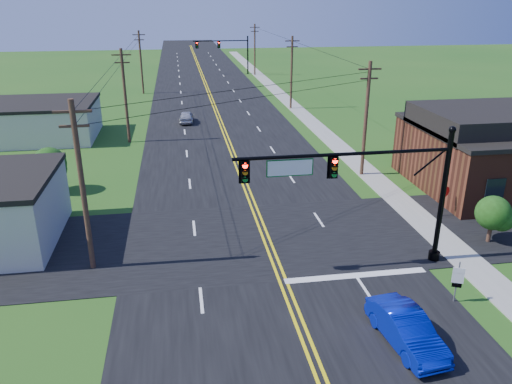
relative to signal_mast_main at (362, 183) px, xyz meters
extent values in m
plane|color=#1F4F16|center=(-4.34, -8.00, -4.75)|extent=(260.00, 260.00, 0.00)
cube|color=black|center=(-4.34, 42.00, -4.73)|extent=(16.00, 220.00, 0.04)
cube|color=black|center=(-4.34, 4.00, -4.73)|extent=(70.00, 10.00, 0.04)
cube|color=gray|center=(6.16, 32.00, -4.71)|extent=(2.00, 160.00, 0.08)
cylinder|color=black|center=(4.46, 0.00, -1.15)|extent=(0.28, 0.28, 7.20)
cylinder|color=black|center=(4.46, 0.00, -4.50)|extent=(0.60, 0.60, 0.50)
sphere|color=black|center=(4.46, 0.00, 2.55)|extent=(0.36, 0.36, 0.36)
cylinder|color=black|center=(-1.04, 0.00, 1.55)|extent=(11.00, 0.18, 0.18)
cube|color=#055D16|center=(-3.74, 0.00, 1.00)|extent=(2.30, 0.06, 0.85)
cylinder|color=black|center=(4.46, 72.00, -1.15)|extent=(0.28, 0.28, 7.20)
cylinder|color=black|center=(4.46, 72.00, -4.50)|extent=(0.60, 0.60, 0.50)
sphere|color=black|center=(4.46, 72.00, 2.55)|extent=(0.36, 0.36, 0.36)
cylinder|color=black|center=(-0.54, 72.00, 1.25)|extent=(10.00, 0.18, 0.18)
cube|color=#055D16|center=(-3.74, 72.00, 0.70)|extent=(2.30, 0.06, 0.85)
cube|color=#5A2819|center=(15.66, 10.00, -2.55)|extent=(14.00, 11.00, 4.40)
cube|color=beige|center=(-23.34, 30.00, -3.05)|extent=(12.00, 9.00, 3.40)
cube|color=black|center=(-23.34, 30.00, -1.20)|extent=(12.20, 9.20, 0.30)
cylinder|color=#3D251C|center=(-13.84, 2.00, -0.25)|extent=(0.28, 0.28, 9.00)
cube|color=#3D251C|center=(-13.84, 2.00, 3.65)|extent=(1.80, 0.12, 0.12)
cube|color=#3D251C|center=(-13.84, 2.00, 2.95)|extent=(1.40, 0.12, 0.12)
cylinder|color=#3D251C|center=(-13.84, 27.00, -0.25)|extent=(0.28, 0.28, 9.00)
cube|color=#3D251C|center=(-13.84, 27.00, 3.65)|extent=(1.80, 0.12, 0.12)
cube|color=#3D251C|center=(-13.84, 27.00, 2.95)|extent=(1.40, 0.12, 0.12)
cylinder|color=#3D251C|center=(-13.84, 54.00, -0.25)|extent=(0.28, 0.28, 9.00)
cube|color=#3D251C|center=(-13.84, 54.00, 3.65)|extent=(1.80, 0.12, 0.12)
cube|color=#3D251C|center=(-13.84, 54.00, 2.95)|extent=(1.40, 0.12, 0.12)
cylinder|color=#3D251C|center=(5.46, 14.00, -0.25)|extent=(0.28, 0.28, 9.00)
cube|color=#3D251C|center=(5.46, 14.00, 3.65)|extent=(1.80, 0.12, 0.12)
cube|color=#3D251C|center=(5.46, 14.00, 2.95)|extent=(1.40, 0.12, 0.12)
cylinder|color=#3D251C|center=(5.46, 40.00, -0.25)|extent=(0.28, 0.28, 9.00)
cube|color=#3D251C|center=(5.46, 40.00, 3.65)|extent=(1.80, 0.12, 0.12)
cube|color=#3D251C|center=(5.46, 40.00, 2.95)|extent=(1.40, 0.12, 0.12)
cylinder|color=#3D251C|center=(5.46, 70.00, -0.25)|extent=(0.28, 0.28, 9.00)
cube|color=#3D251C|center=(5.46, 70.00, 3.65)|extent=(1.80, 0.12, 0.12)
cube|color=#3D251C|center=(5.46, 70.00, 2.95)|extent=(1.40, 0.12, 0.12)
cylinder|color=#3D251C|center=(11.66, 18.00, -3.83)|extent=(0.24, 0.24, 1.85)
sphere|color=#193C0E|center=(11.66, 18.00, -2.15)|extent=(3.00, 3.00, 3.00)
cylinder|color=#3D251C|center=(8.66, 1.50, -4.09)|extent=(0.24, 0.24, 1.32)
sphere|color=#193C0E|center=(8.66, 1.50, -2.89)|extent=(2.00, 2.00, 2.00)
cylinder|color=#3D251C|center=(-18.34, 14.00, -3.98)|extent=(0.24, 0.24, 1.54)
sphere|color=#193C0E|center=(-18.34, 14.00, -2.58)|extent=(2.40, 2.40, 2.40)
imported|color=#0719AB|center=(-0.19, -6.50, -4.03)|extent=(2.05, 4.55, 1.45)
imported|color=#B8B7BC|center=(-8.01, 34.33, -4.10)|extent=(1.78, 3.92, 1.30)
cylinder|color=slate|center=(3.44, -3.94, -3.69)|extent=(0.09, 0.09, 2.13)
cube|color=white|center=(3.44, -3.97, -3.06)|extent=(0.50, 0.23, 0.29)
cube|color=white|center=(3.44, -3.97, -3.44)|extent=(0.50, 0.23, 0.53)
cube|color=black|center=(3.44, -3.97, -3.83)|extent=(0.41, 0.20, 0.21)
cylinder|color=slate|center=(7.80, 5.34, -3.76)|extent=(0.08, 0.08, 1.97)
cylinder|color=#B10A0A|center=(7.80, 5.32, -3.01)|extent=(0.72, 0.29, 0.75)
camera|label=1|loc=(-8.92, -22.27, 8.67)|focal=35.00mm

